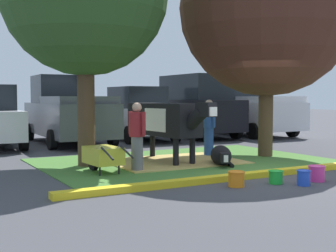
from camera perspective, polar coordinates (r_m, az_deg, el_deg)
ground_plane at (r=10.20m, az=12.01°, el=-5.73°), size 80.00×80.00×0.00m
grass_island at (r=11.71m, az=2.25°, el=-4.39°), size 7.13×4.96×0.02m
curb_yellow at (r=9.60m, az=10.60°, el=-5.94°), size 8.33×0.24×0.12m
hay_bedding at (r=11.59m, az=0.73°, el=-4.40°), size 3.25×2.47×0.04m
shade_tree_right at (r=13.14m, az=12.14°, el=13.97°), size 4.75×4.75×6.40m
cow_holstein at (r=11.48m, az=-0.27°, el=0.76°), size 0.94×3.13×1.52m
calf_lying at (r=11.13m, az=6.59°, el=-3.65°), size 0.93×1.30×0.48m
person_handler at (r=10.10m, az=-3.84°, el=-1.12°), size 0.34×0.52×1.52m
person_visitor_near at (r=12.71m, az=5.07°, el=-0.03°), size 0.34×0.53×1.56m
wheelbarrow at (r=9.97m, az=-8.08°, el=-3.66°), size 0.66×1.61×0.63m
bucket_orange at (r=8.59m, az=8.44°, el=-6.44°), size 0.32×0.32×0.29m
bucket_green at (r=9.02m, az=13.15°, el=-6.11°), size 0.28×0.28×0.25m
bucket_blue at (r=8.97m, az=16.40°, el=-6.11°), size 0.26×0.26×0.29m
bucket_pink at (r=9.48m, az=17.87°, el=-5.55°), size 0.33×0.33×0.31m
pickup_truck_maroon at (r=16.71m, az=-12.31°, el=1.73°), size 2.35×5.46×2.42m
sedan_red at (r=17.64m, az=-3.85°, el=1.48°), size 2.13×4.46×2.02m
suv_black at (r=18.82m, az=3.38°, el=2.49°), size 2.24×4.66×2.52m
pickup_truck_black at (r=20.21m, az=9.50°, el=2.08°), size 2.35×5.46×2.42m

